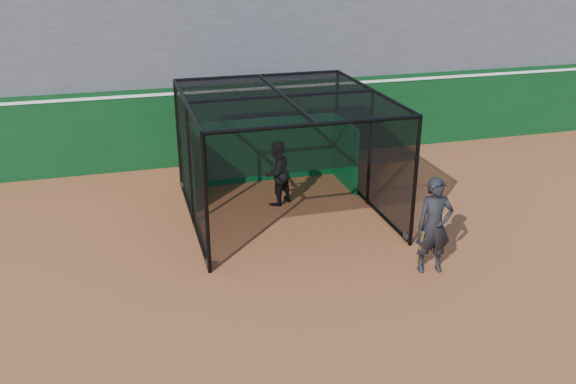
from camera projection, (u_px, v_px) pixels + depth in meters
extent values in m
plane|color=brown|center=(296.00, 294.00, 12.24)|extent=(120.00, 120.00, 0.00)
cube|color=#093413|center=(221.00, 123.00, 19.34)|extent=(50.00, 0.45, 2.50)
cube|color=white|center=(219.00, 89.00, 18.93)|extent=(50.00, 0.50, 0.08)
cube|color=#4C4C4F|center=(199.00, 24.00, 21.81)|extent=(50.00, 7.85, 7.75)
cube|color=#074F23|center=(261.00, 150.00, 17.81)|extent=(4.59, 0.10, 1.90)
cylinder|color=black|center=(208.00, 263.00, 13.21)|extent=(0.08, 0.22, 0.22)
cylinder|color=black|center=(406.00, 237.00, 14.39)|extent=(0.08, 0.22, 0.22)
cylinder|color=black|center=(183.00, 186.00, 17.46)|extent=(0.08, 0.22, 0.22)
cylinder|color=black|center=(337.00, 170.00, 18.65)|extent=(0.08, 0.22, 0.22)
imported|color=black|center=(277.00, 173.00, 16.21)|extent=(1.08, 1.01, 1.76)
imported|color=black|center=(434.00, 226.00, 12.77)|extent=(0.83, 0.61, 2.11)
cylinder|color=#593819|center=(420.00, 248.00, 12.94)|extent=(0.15, 0.34, 0.88)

